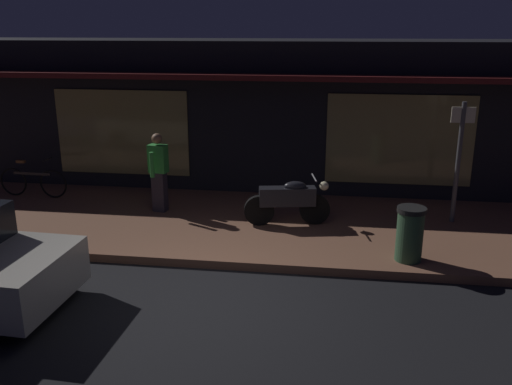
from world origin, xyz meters
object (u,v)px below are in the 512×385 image
object	(u,v)px
bicycle_parked	(33,182)
person_photographer	(159,171)
motorcycle	(289,200)
sign_post	(459,155)
trash_bin	(410,234)

from	to	relation	value
bicycle_parked	person_photographer	size ratio (longest dim) A/B	0.99
person_photographer	motorcycle	bearing A→B (deg)	-9.02
motorcycle	sign_post	bearing A→B (deg)	10.81
bicycle_parked	sign_post	size ratio (longest dim) A/B	0.69
bicycle_parked	person_photographer	xyz separation A→B (m)	(3.19, -0.57, 0.52)
motorcycle	person_photographer	xyz separation A→B (m)	(-2.77, 0.44, 0.38)
motorcycle	trash_bin	world-z (taller)	motorcycle
person_photographer	bicycle_parked	bearing A→B (deg)	169.87
motorcycle	trash_bin	xyz separation A→B (m)	(2.13, -1.45, -0.03)
motorcycle	trash_bin	bearing A→B (deg)	-34.18
bicycle_parked	person_photographer	distance (m)	3.28
sign_post	motorcycle	bearing A→B (deg)	-169.19
motorcycle	person_photographer	world-z (taller)	person_photographer
sign_post	trash_bin	xyz separation A→B (m)	(-1.11, -2.07, -0.89)
bicycle_parked	trash_bin	bearing A→B (deg)	-16.90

